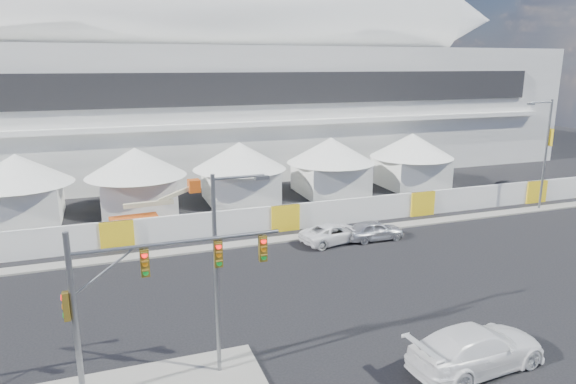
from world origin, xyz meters
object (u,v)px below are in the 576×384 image
object	(u,v)px
pickup_curb	(333,233)
traffic_mast	(128,302)
pickup_near	(477,348)
lot_car_b	(506,187)
streetlight_curb	(545,147)
streetlight_median	(221,262)
sedan_silver	(374,230)
boom_lift	(143,218)

from	to	relation	value
pickup_curb	traffic_mast	xyz separation A→B (m)	(-14.27, -12.97, 3.09)
pickup_near	lot_car_b	xyz separation A→B (m)	(22.32, 23.06, -0.22)
pickup_near	streetlight_curb	xyz separation A→B (m)	(20.88, 17.64, 4.55)
pickup_near	streetlight_curb	bearing A→B (deg)	-55.02
lot_car_b	streetlight_curb	size ratio (longest dim) A/B	0.42
lot_car_b	streetlight_median	world-z (taller)	streetlight_median
pickup_curb	pickup_near	distance (m)	16.03
lot_car_b	streetlight_median	xyz separation A→B (m)	(-32.18, -19.91, 4.14)
sedan_silver	streetlight_median	xyz separation A→B (m)	(-13.68, -12.33, 4.10)
pickup_near	boom_lift	distance (m)	26.12
sedan_silver	traffic_mast	xyz separation A→B (m)	(-17.22, -12.45, 3.05)
pickup_near	lot_car_b	distance (m)	32.10
boom_lift	lot_car_b	bearing A→B (deg)	-4.58
sedan_silver	pickup_near	distance (m)	15.95
pickup_curb	pickup_near	bearing A→B (deg)	164.94
sedan_silver	streetlight_curb	bearing A→B (deg)	-81.75
sedan_silver	boom_lift	xyz separation A→B (m)	(-15.32, 7.97, 0.22)
pickup_curb	sedan_silver	bearing A→B (deg)	-112.00
sedan_silver	streetlight_median	world-z (taller)	streetlight_median
sedan_silver	pickup_near	size ratio (longest dim) A/B	0.69
pickup_near	boom_lift	world-z (taller)	boom_lift
streetlight_median	sedan_silver	bearing A→B (deg)	42.01
pickup_near	streetlight_curb	world-z (taller)	streetlight_curb
pickup_curb	streetlight_median	distance (m)	17.24
streetlight_curb	traffic_mast	bearing A→B (deg)	-156.92
streetlight_median	boom_lift	bearing A→B (deg)	94.62
sedan_silver	lot_car_b	size ratio (longest dim) A/B	1.07
traffic_mast	streetlight_curb	bearing A→B (deg)	23.08
streetlight_curb	sedan_silver	bearing A→B (deg)	-172.79
pickup_curb	streetlight_median	xyz separation A→B (m)	(-10.73, -12.85, 4.14)
traffic_mast	boom_lift	bearing A→B (deg)	84.69
traffic_mast	boom_lift	size ratio (longest dim) A/B	1.15
sedan_silver	lot_car_b	world-z (taller)	sedan_silver
sedan_silver	traffic_mast	world-z (taller)	traffic_mast
traffic_mast	boom_lift	world-z (taller)	traffic_mast
lot_car_b	traffic_mast	size ratio (longest dim) A/B	0.50
pickup_curb	traffic_mast	distance (m)	19.53
sedan_silver	pickup_curb	xyz separation A→B (m)	(-2.95, 0.52, -0.05)
streetlight_curb	boom_lift	xyz separation A→B (m)	(-32.38, 5.81, -4.50)
sedan_silver	traffic_mast	bearing A→B (deg)	126.91
traffic_mast	boom_lift	distance (m)	20.70
streetlight_median	pickup_near	bearing A→B (deg)	-17.75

